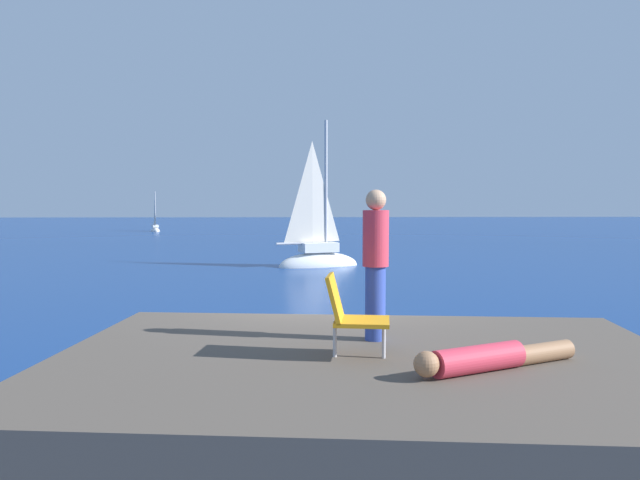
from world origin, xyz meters
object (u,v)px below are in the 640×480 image
at_px(person_sunbather, 489,358).
at_px(person_standing, 376,260).
at_px(beach_chair, 350,312).
at_px(sailboat_far, 155,229).
at_px(sailboat_near, 318,258).

xyz_separation_m(person_sunbather, person_standing, (-0.86, 1.23, 0.75)).
bearing_deg(beach_chair, sailboat_far, 113.39).
distance_m(sailboat_near, sailboat_far, 29.15).
bearing_deg(sailboat_far, beach_chair, -6.10).
distance_m(sailboat_near, person_sunbather, 18.15).
xyz_separation_m(sailboat_far, person_sunbather, (13.07, -44.58, 0.96)).
height_order(sailboat_near, sailboat_far, sailboat_near).
distance_m(sailboat_far, beach_chair, 45.67).
bearing_deg(person_sunbather, beach_chair, 132.71).
relative_size(sailboat_near, person_standing, 3.77).
height_order(person_standing, beach_chair, person_standing).
relative_size(sailboat_near, beach_chair, 7.65).
distance_m(sailboat_near, person_standing, 16.95).
xyz_separation_m(sailboat_far, person_standing, (12.21, -43.35, 1.71)).
bearing_deg(person_standing, sailboat_far, -141.61).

